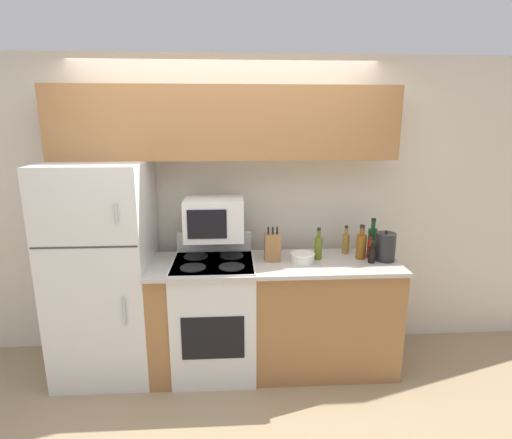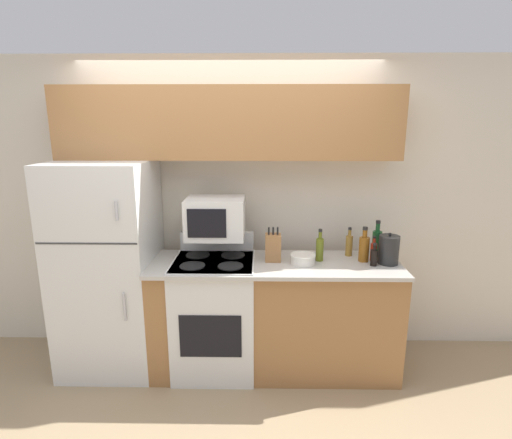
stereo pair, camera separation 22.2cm
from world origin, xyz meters
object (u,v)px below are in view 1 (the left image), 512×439
Objects in this scene: knife_block at (272,247)px; bottle_wine_green at (372,239)px; bowl at (303,257)px; bottle_olive_oil at (318,247)px; kettle at (385,247)px; bottle_hot_sauce at (370,248)px; bottle_vinegar at (346,243)px; bottle_whiskey at (361,245)px; stove at (215,315)px; bottle_soy_sauce at (372,254)px; refrigerator at (104,271)px; microwave at (214,219)px.

knife_block is 0.93× the size of bottle_wine_green.
bottle_olive_oil is at bearing 27.51° from bowl.
bottle_hot_sauce is at bearing 142.13° from kettle.
bottle_olive_oil is (0.14, 0.07, 0.06)m from bowl.
bottle_wine_green is 0.19m from kettle.
bottle_whiskey is at bearing -57.04° from bottle_vinegar.
bottle_whiskey is at bearing 1.71° from stove.
bottle_soy_sauce is at bearing -15.14° from bottle_olive_oil.
stove is at bearing 177.55° from bowl.
bottle_soy_sauce is at bearing -109.67° from bottle_wine_green.
refrigerator is 1.72m from bottle_olive_oil.
knife_block is 1.54× the size of bottle_soy_sauce.
bottle_whiskey reaches higher than stove.
kettle is (2.23, -0.09, 0.19)m from refrigerator.
refrigerator is 2.07m from bottle_whiskey.
bottle_hot_sauce is at bearing -115.81° from bottle_wine_green.
bottle_wine_green reaches higher than bottle_soy_sauce.
bowl is 0.54m from bottle_soy_sauce.
knife_block is 0.64m from bottle_vinegar.
bottle_wine_green is 0.19m from bottle_whiskey.
bottle_wine_green is at bearing 14.70° from bottle_olive_oil.
bottle_whiskey reaches higher than bottle_olive_oil.
bowl is at bearing -10.73° from microwave.
knife_block is 0.80m from bottle_hot_sauce.
bowl is at bearing -152.49° from bottle_olive_oil.
microwave reaches higher than bottle_olive_oil.
bottle_hot_sauce is (0.80, 0.02, -0.03)m from knife_block.
bottle_soy_sauce is (-0.08, -0.24, -0.05)m from bottle_wine_green.
bottle_olive_oil is at bearing -1.13° from refrigerator.
knife_block is 1.12× the size of kettle.
bottle_wine_green is 1.15× the size of bottle_olive_oil.
bottle_hot_sauce is 0.13m from kettle.
bottle_hot_sauce is at bearing 1.44° from knife_block.
refrigerator is 8.60× the size of bottle_hot_sauce.
bottle_whiskey reaches higher than bottle_hot_sauce.
stove is at bearing -171.16° from bottle_vinegar.
bottle_soy_sauce is 0.28m from bottle_vinegar.
bottle_soy_sauce is at bearing -158.92° from kettle.
bowl is 0.17m from bottle_olive_oil.
bottle_vinegar is at bearing 3.70° from microwave.
bottle_hot_sauce reaches higher than bottle_soy_sauce.
refrigerator reaches higher than microwave.
bottle_vinegar reaches higher than bottle_hot_sauce.
knife_block reaches higher than bottle_olive_oil.
microwave is 0.76m from bowl.
kettle is (0.04, -0.19, -0.01)m from bottle_wine_green.
kettle reaches higher than bottle_hot_sauce.
refrigerator reaches higher than bottle_vinegar.
stove is (0.87, -0.08, -0.37)m from refrigerator.
bottle_whiskey is (0.72, 0.00, -0.00)m from knife_block.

